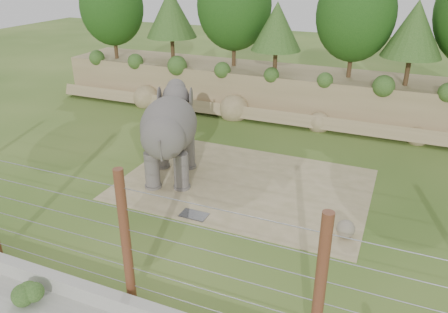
% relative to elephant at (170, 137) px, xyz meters
% --- Properties ---
extents(ground, '(90.00, 90.00, 0.00)m').
position_rel_elephant_xyz_m(ground, '(2.61, -2.41, -1.83)').
color(ground, '#325A19').
rests_on(ground, ground).
extents(back_embankment, '(30.00, 5.52, 8.77)m').
position_rel_elephant_xyz_m(back_embankment, '(3.20, 10.27, 2.13)').
color(back_embankment, '#8B784F').
rests_on(back_embankment, ground).
extents(dirt_patch, '(10.00, 7.00, 0.02)m').
position_rel_elephant_xyz_m(dirt_patch, '(3.11, 0.59, -1.82)').
color(dirt_patch, '#95885A').
rests_on(dirt_patch, ground).
extents(drain_grate, '(1.00, 0.60, 0.03)m').
position_rel_elephant_xyz_m(drain_grate, '(2.27, -2.41, -1.80)').
color(drain_grate, '#262628').
rests_on(drain_grate, dirt_patch).
extents(elephant, '(3.33, 4.91, 3.66)m').
position_rel_elephant_xyz_m(elephant, '(0.00, 0.00, 0.00)').
color(elephant, '#5B5651').
rests_on(elephant, ground).
extents(stone_ball, '(0.62, 0.62, 0.62)m').
position_rel_elephant_xyz_m(stone_ball, '(7.55, -1.62, -1.50)').
color(stone_ball, gray).
rests_on(stone_ball, dirt_patch).
extents(retaining_wall, '(26.00, 0.35, 0.50)m').
position_rel_elephant_xyz_m(retaining_wall, '(2.61, -7.41, -1.58)').
color(retaining_wall, '#ACAAA0').
rests_on(retaining_wall, ground).
extents(barrier_fence, '(20.26, 0.26, 4.00)m').
position_rel_elephant_xyz_m(barrier_fence, '(2.61, -6.91, 0.17)').
color(barrier_fence, brown).
rests_on(barrier_fence, ground).
extents(walkway_shrub, '(0.66, 0.66, 0.66)m').
position_rel_elephant_xyz_m(walkway_shrub, '(0.15, -8.21, -1.49)').
color(walkway_shrub, '#274E19').
rests_on(walkway_shrub, walkway).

